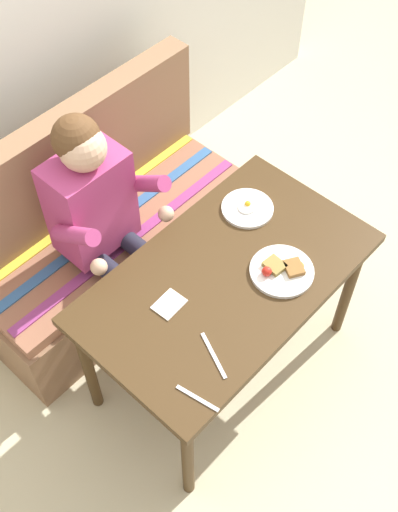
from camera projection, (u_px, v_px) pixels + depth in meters
ground_plane at (222, 363)px, 3.09m from camera, size 8.00×8.00×0.00m
table at (226, 287)px, 2.57m from camera, size 1.20×0.70×0.73m
couch at (107, 237)px, 3.14m from camera, size 1.44×0.56×1.00m
person at (102, 214)px, 2.69m from camera, size 0.45×0.61×1.21m
plate_breakfast at (282, 270)px, 2.51m from camera, size 0.26×0.26×0.05m
plate_eggs at (247, 208)px, 2.71m from camera, size 0.22×0.22×0.04m
napkin at (169, 304)px, 2.42m from camera, size 0.12×0.10×0.01m
fork at (198, 398)px, 2.19m from camera, size 0.05×0.17×0.00m
knife at (214, 355)px, 2.29m from camera, size 0.09×0.19×0.00m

